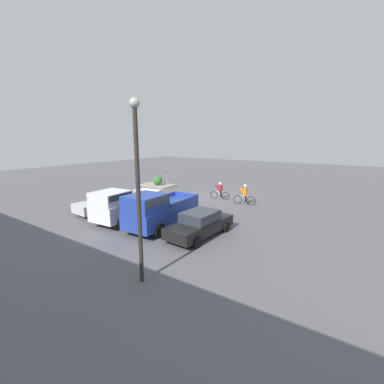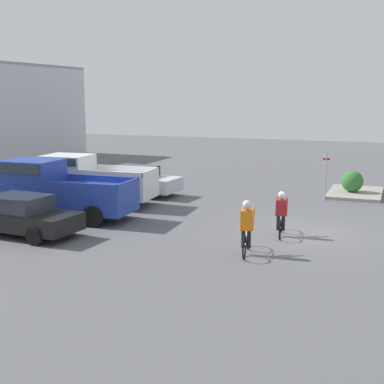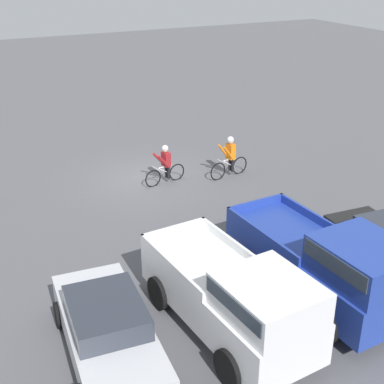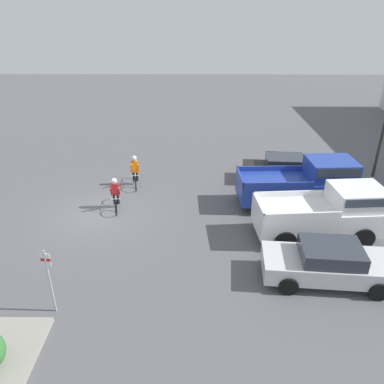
{
  "view_description": "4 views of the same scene",
  "coord_description": "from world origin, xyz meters",
  "px_view_note": "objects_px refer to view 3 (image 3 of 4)",
  "views": [
    {
      "loc": [
        -11.02,
        20.96,
        5.38
      ],
      "look_at": [
        0.13,
        4.34,
        1.2
      ],
      "focal_mm": 24.0,
      "sensor_mm": 36.0,
      "label": 1
    },
    {
      "loc": [
        -18.68,
        -2.93,
        4.87
      ],
      "look_at": [
        0.13,
        4.34,
        1.2
      ],
      "focal_mm": 50.0,
      "sensor_mm": 36.0,
      "label": 2
    },
    {
      "loc": [
        7.21,
        18.46,
        8.4
      ],
      "look_at": [
        0.13,
        4.34,
        1.2
      ],
      "focal_mm": 50.0,
      "sensor_mm": 36.0,
      "label": 3
    },
    {
      "loc": [
        15.12,
        4.48,
        8.65
      ],
      "look_at": [
        0.13,
        4.34,
        1.2
      ],
      "focal_mm": 35.0,
      "sensor_mm": 36.0,
      "label": 4
    }
  ],
  "objects_px": {
    "sedan_1": "(108,329)",
    "cyclist_0": "(165,164)",
    "pickup_truck_0": "(327,263)",
    "pickup_truck_1": "(235,297)",
    "cyclist_1": "(230,156)"
  },
  "relations": [
    {
      "from": "pickup_truck_1",
      "to": "cyclist_1",
      "type": "bearing_deg",
      "value": -119.62
    },
    {
      "from": "sedan_1",
      "to": "cyclist_1",
      "type": "height_order",
      "value": "cyclist_1"
    },
    {
      "from": "sedan_1",
      "to": "cyclist_0",
      "type": "relative_size",
      "value": 2.59
    },
    {
      "from": "pickup_truck_1",
      "to": "cyclist_1",
      "type": "relative_size",
      "value": 2.8
    },
    {
      "from": "cyclist_0",
      "to": "cyclist_1",
      "type": "distance_m",
      "value": 2.63
    },
    {
      "from": "pickup_truck_0",
      "to": "cyclist_1",
      "type": "distance_m",
      "value": 8.66
    },
    {
      "from": "pickup_truck_0",
      "to": "cyclist_0",
      "type": "distance_m",
      "value": 8.96
    },
    {
      "from": "pickup_truck_0",
      "to": "cyclist_1",
      "type": "relative_size",
      "value": 2.93
    },
    {
      "from": "pickup_truck_1",
      "to": "sedan_1",
      "type": "height_order",
      "value": "pickup_truck_1"
    },
    {
      "from": "pickup_truck_1",
      "to": "sedan_1",
      "type": "bearing_deg",
      "value": -15.13
    },
    {
      "from": "pickup_truck_0",
      "to": "sedan_1",
      "type": "height_order",
      "value": "pickup_truck_0"
    },
    {
      "from": "cyclist_0",
      "to": "cyclist_1",
      "type": "xyz_separation_m",
      "value": [
        -2.58,
        0.54,
        0.08
      ]
    },
    {
      "from": "sedan_1",
      "to": "cyclist_0",
      "type": "distance_m",
      "value": 9.82
    },
    {
      "from": "pickup_truck_1",
      "to": "sedan_1",
      "type": "distance_m",
      "value": 2.96
    },
    {
      "from": "sedan_1",
      "to": "cyclist_1",
      "type": "bearing_deg",
      "value": -134.58
    }
  ]
}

